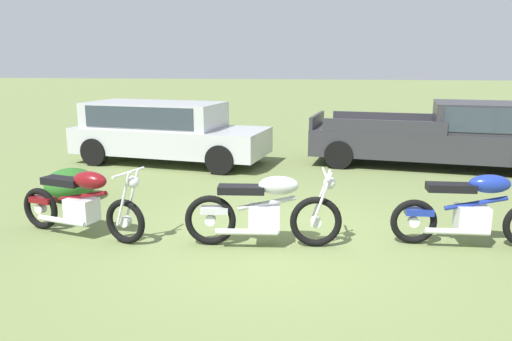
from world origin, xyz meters
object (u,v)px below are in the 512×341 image
(motorcycle_silver, at_px, (265,211))
(pickup_truck_charcoal, at_px, (442,134))
(car_silver, at_px, (163,128))
(motorcycle_blue, at_px, (473,210))
(shrub_low, at_px, (71,184))
(motorcycle_maroon, at_px, (82,203))

(motorcycle_silver, bearing_deg, pickup_truck_charcoal, 52.94)
(motorcycle_silver, xyz_separation_m, car_silver, (-3.08, 5.10, 0.35))
(motorcycle_silver, xyz_separation_m, motorcycle_blue, (2.68, 0.38, 0.00))
(shrub_low, bearing_deg, pickup_truck_charcoal, 28.16)
(motorcycle_silver, relative_size, motorcycle_blue, 1.01)
(motorcycle_blue, height_order, shrub_low, motorcycle_blue)
(pickup_truck_charcoal, bearing_deg, shrub_low, -143.40)
(motorcycle_blue, distance_m, pickup_truck_charcoal, 5.16)
(motorcycle_maroon, height_order, motorcycle_blue, same)
(pickup_truck_charcoal, bearing_deg, motorcycle_silver, -113.06)
(motorcycle_silver, bearing_deg, car_silver, 115.55)
(motorcycle_blue, height_order, car_silver, car_silver)
(motorcycle_maroon, distance_m, pickup_truck_charcoal, 8.06)
(shrub_low, bearing_deg, motorcycle_silver, -25.45)
(motorcycle_maroon, relative_size, car_silver, 0.43)
(car_silver, bearing_deg, motorcycle_maroon, -74.80)
(motorcycle_silver, height_order, motorcycle_blue, same)
(pickup_truck_charcoal, bearing_deg, motorcycle_maroon, -128.61)
(car_silver, height_order, pickup_truck_charcoal, pickup_truck_charcoal)
(motorcycle_silver, distance_m, pickup_truck_charcoal, 6.44)
(motorcycle_blue, distance_m, shrub_low, 6.48)
(motorcycle_silver, distance_m, car_silver, 5.97)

